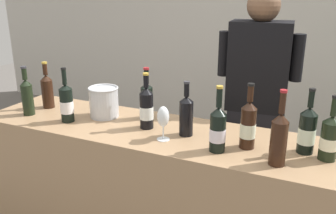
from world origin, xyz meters
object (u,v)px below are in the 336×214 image
at_px(wine_bottle_6, 279,137).
at_px(wine_bottle_5, 307,131).
at_px(wine_bottle_9, 248,125).
at_px(person_server, 255,118).
at_px(wine_bottle_1, 329,138).
at_px(wine_bottle_8, 27,96).
at_px(wine_bottle_0, 47,90).
at_px(wine_bottle_4, 218,129).
at_px(wine_bottle_11, 147,100).
at_px(wine_bottle_2, 186,114).
at_px(wine_bottle_7, 67,103).
at_px(ice_bucket, 104,102).
at_px(wine_glass, 163,118).
at_px(wine_bottle_3, 146,108).

bearing_deg(wine_bottle_6, wine_bottle_5, 60.02).
xyz_separation_m(wine_bottle_9, person_server, (-0.09, 0.68, -0.20)).
relative_size(wine_bottle_1, wine_bottle_8, 1.01).
relative_size(wine_bottle_0, wine_bottle_4, 0.93).
xyz_separation_m(wine_bottle_8, wine_bottle_9, (1.40, 0.08, -0.00)).
relative_size(wine_bottle_0, wine_bottle_11, 0.98).
relative_size(wine_bottle_2, wine_bottle_7, 0.92).
bearing_deg(wine_bottle_8, wine_bottle_0, 84.91).
bearing_deg(wine_bottle_0, wine_bottle_2, -3.30).
bearing_deg(wine_bottle_6, person_server, 107.72).
bearing_deg(wine_bottle_8, ice_bucket, 20.07).
relative_size(wine_bottle_1, wine_glass, 1.68).
bearing_deg(wine_bottle_5, ice_bucket, 178.57).
bearing_deg(wine_bottle_3, ice_bucket, 169.57).
distance_m(wine_bottle_1, wine_bottle_8, 1.79).
height_order(wine_bottle_6, person_server, person_server).
bearing_deg(wine_glass, wine_bottle_1, 8.03).
xyz_separation_m(wine_bottle_0, wine_bottle_3, (0.79, -0.06, -0.00)).
bearing_deg(wine_bottle_11, wine_bottle_0, -172.65).
bearing_deg(wine_bottle_4, wine_bottle_7, 178.41).
distance_m(wine_bottle_6, wine_bottle_7, 1.26).
height_order(wine_bottle_0, wine_bottle_5, wine_bottle_5).
xyz_separation_m(wine_bottle_5, wine_bottle_7, (-1.37, -0.14, 0.00)).
distance_m(wine_bottle_5, ice_bucket, 1.21).
relative_size(wine_bottle_4, wine_bottle_5, 1.02).
height_order(wine_bottle_1, person_server, person_server).
relative_size(wine_bottle_4, person_server, 0.20).
bearing_deg(wine_bottle_6, wine_bottle_7, 177.58).
height_order(wine_bottle_3, wine_bottle_9, wine_bottle_9).
relative_size(wine_bottle_0, wine_glass, 1.67).
distance_m(wine_bottle_6, wine_bottle_11, 0.90).
height_order(wine_bottle_4, wine_bottle_8, wine_bottle_4).
distance_m(wine_bottle_2, wine_bottle_3, 0.25).
height_order(wine_bottle_6, wine_glass, wine_bottle_6).
bearing_deg(person_server, wine_bottle_8, -149.95).
bearing_deg(wine_bottle_4, wine_bottle_0, 171.48).
relative_size(wine_bottle_0, wine_bottle_2, 1.02).
relative_size(wine_bottle_0, wine_bottle_6, 0.87).
bearing_deg(wine_bottle_11, wine_bottle_7, -148.71).
bearing_deg(wine_bottle_1, wine_bottle_8, -176.60).
height_order(wine_bottle_0, wine_bottle_8, wine_bottle_8).
xyz_separation_m(wine_bottle_2, wine_bottle_11, (-0.33, 0.15, -0.00)).
distance_m(wine_bottle_2, wine_bottle_6, 0.54).
bearing_deg(ice_bucket, wine_bottle_0, -179.38).
distance_m(wine_bottle_0, wine_bottle_7, 0.34).
bearing_deg(wine_bottle_1, wine_bottle_3, 179.82).
distance_m(wine_bottle_2, wine_bottle_4, 0.25).
xyz_separation_m(wine_bottle_1, wine_bottle_5, (-0.10, 0.03, 0.01)).
bearing_deg(wine_bottle_3, wine_bottle_8, -172.28).
height_order(wine_bottle_1, wine_bottle_3, wine_bottle_3).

